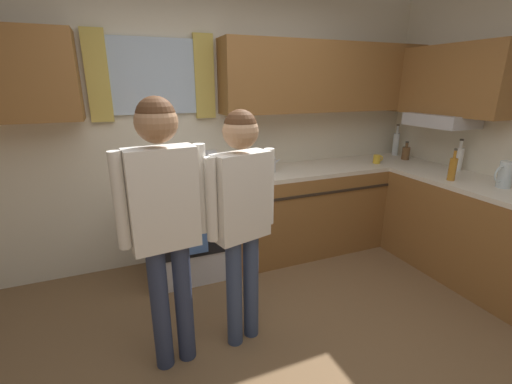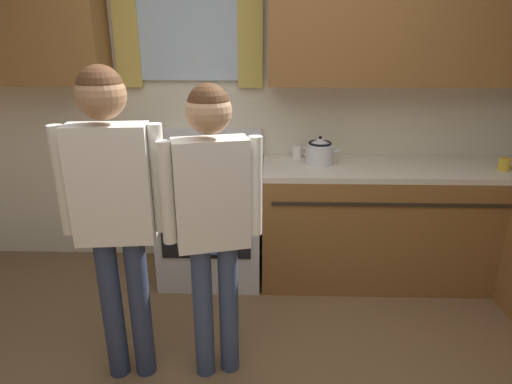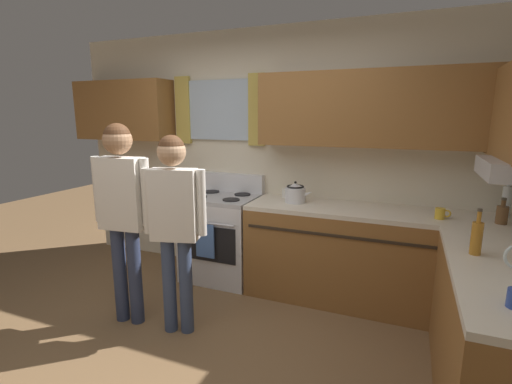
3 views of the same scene
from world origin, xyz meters
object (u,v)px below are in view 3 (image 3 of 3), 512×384
(stove_oven, at_px, (222,235))
(stovetop_kettle, at_px, (295,193))
(bottle_tall_clear, at_px, (506,201))
(mug_mustard_yellow, at_px, (441,214))
(bottle_oil_amber, at_px, (477,237))
(bottle_squat_brown, at_px, (502,214))
(mug_ceramic_white, at_px, (286,193))
(adult_in_plaid, at_px, (174,212))
(adult_left, at_px, (122,201))

(stove_oven, distance_m, stovetop_kettle, 0.96)
(stove_oven, distance_m, bottle_tall_clear, 2.62)
(stove_oven, bearing_deg, mug_mustard_yellow, -2.89)
(stovetop_kettle, bearing_deg, bottle_oil_amber, -33.16)
(bottle_tall_clear, bearing_deg, bottle_squat_brown, -106.10)
(bottle_tall_clear, bearing_deg, bottle_oil_amber, -108.61)
(stove_oven, distance_m, bottle_oil_amber, 2.44)
(bottle_oil_amber, distance_m, mug_ceramic_white, 1.89)
(adult_in_plaid, bearing_deg, bottle_oil_amber, 4.65)
(bottle_tall_clear, distance_m, mug_mustard_yellow, 0.57)
(stove_oven, relative_size, stovetop_kettle, 4.02)
(stove_oven, bearing_deg, bottle_squat_brown, -1.70)
(mug_ceramic_white, height_order, stovetop_kettle, stovetop_kettle)
(bottle_squat_brown, relative_size, mug_mustard_yellow, 1.71)
(mug_ceramic_white, relative_size, stovetop_kettle, 0.46)
(bottle_tall_clear, xyz_separation_m, mug_mustard_yellow, (-0.50, -0.26, -0.10))
(adult_in_plaid, bearing_deg, mug_ceramic_white, 68.19)
(bottle_oil_amber, distance_m, adult_left, 2.53)
(stovetop_kettle, bearing_deg, adult_in_plaid, -120.78)
(bottle_squat_brown, bearing_deg, mug_mustard_yellow, -176.00)
(stove_oven, distance_m, mug_ceramic_white, 0.83)
(bottle_tall_clear, distance_m, mug_ceramic_white, 1.90)
(mug_mustard_yellow, xyz_separation_m, stovetop_kettle, (-1.26, 0.12, 0.05))
(stove_oven, bearing_deg, mug_ceramic_white, 15.99)
(bottle_squat_brown, distance_m, mug_ceramic_white, 1.85)
(stovetop_kettle, bearing_deg, adult_left, -135.20)
(bottle_squat_brown, bearing_deg, stove_oven, 178.30)
(stovetop_kettle, bearing_deg, bottle_squat_brown, -3.16)
(mug_mustard_yellow, relative_size, adult_left, 0.07)
(mug_ceramic_white, xyz_separation_m, adult_left, (-0.98, -1.28, 0.10))
(adult_left, bearing_deg, bottle_oil_amber, 4.46)
(bottle_tall_clear, bearing_deg, mug_ceramic_white, 179.15)
(stove_oven, bearing_deg, bottle_tall_clear, 3.57)
(bottle_oil_amber, xyz_separation_m, adult_left, (-2.52, -0.20, 0.04))
(mug_ceramic_white, height_order, adult_in_plaid, adult_in_plaid)
(mug_ceramic_white, bearing_deg, adult_in_plaid, -111.81)
(bottle_oil_amber, distance_m, bottle_squat_brown, 0.87)
(bottle_squat_brown, bearing_deg, bottle_tall_clear, 73.90)
(stove_oven, relative_size, mug_ceramic_white, 8.76)
(stove_oven, xyz_separation_m, adult_in_plaid, (0.15, -1.06, 0.53))
(adult_left, relative_size, adult_in_plaid, 1.05)
(adult_left, bearing_deg, stove_oven, 73.63)
(mug_ceramic_white, distance_m, adult_left, 1.61)
(bottle_squat_brown, bearing_deg, adult_left, -160.07)
(mug_ceramic_white, distance_m, mug_mustard_yellow, 1.44)
(bottle_oil_amber, relative_size, bottle_squat_brown, 1.40)
(bottle_squat_brown, bearing_deg, adult_in_plaid, -157.04)
(mug_ceramic_white, xyz_separation_m, adult_in_plaid, (-0.50, -1.25, 0.05))
(bottle_tall_clear, relative_size, adult_in_plaid, 0.23)
(bottle_squat_brown, height_order, mug_ceramic_white, bottle_squat_brown)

